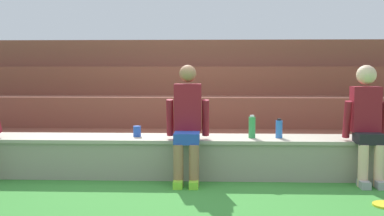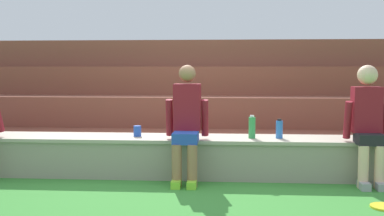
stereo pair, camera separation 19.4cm
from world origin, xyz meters
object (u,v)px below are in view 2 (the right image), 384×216
water_bottle_center_gap (279,129)px  plastic_cup_right_end (137,131)px  person_right_of_center (368,122)px  person_center (186,122)px  water_bottle_mid_left (252,127)px

water_bottle_center_gap → plastic_cup_right_end: bearing=178.9°
person_right_of_center → person_center: bearing=-179.9°
person_center → person_right_of_center: person_center is taller
person_right_of_center → water_bottle_center_gap: size_ratio=5.77×
water_bottle_mid_left → water_bottle_center_gap: 0.32m
plastic_cup_right_end → person_right_of_center: bearing=-6.5°
person_right_of_center → water_bottle_center_gap: person_right_of_center is taller
person_center → plastic_cup_right_end: (-0.62, 0.30, -0.15)m
person_center → water_bottle_center_gap: person_center is taller
person_center → water_bottle_center_gap: size_ratio=5.78×
water_bottle_center_gap → plastic_cup_right_end: size_ratio=1.79×
water_bottle_center_gap → plastic_cup_right_end: (-1.68, 0.03, -0.04)m
person_right_of_center → water_bottle_center_gap: 0.97m
person_center → plastic_cup_right_end: bearing=154.1°
water_bottle_mid_left → plastic_cup_right_end: 1.36m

